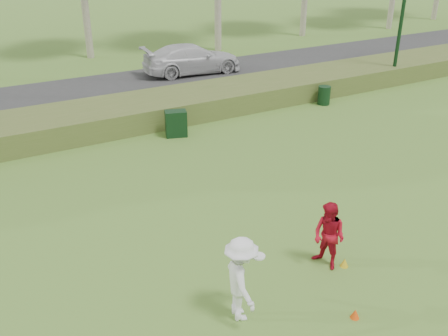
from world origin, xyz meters
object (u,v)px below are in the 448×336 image
cone_yellow (344,263)px  car_right (192,59)px  player_white (241,279)px  trash_bin (324,95)px  player_red (329,236)px  utility_cabinet (176,124)px  cone_orange (355,314)px

cone_yellow → car_right: (4.64, 17.55, 0.74)m
player_white → trash_bin: size_ratio=2.21×
player_red → trash_bin: 12.39m
trash_bin → car_right: 8.27m
cone_yellow → utility_cabinet: size_ratio=0.21×
utility_cabinet → cone_yellow: bearing=-72.6°
player_white → player_red: (2.64, 0.46, -0.10)m
cone_yellow → utility_cabinet: (0.02, 9.54, 0.40)m
cone_yellow → player_white: bearing=-175.7°
cone_orange → car_right: 19.81m
cone_orange → utility_cabinet: size_ratio=0.21×
player_white → cone_orange: player_white is taller
trash_bin → utility_cabinet: bearing=-178.0°
trash_bin → cone_orange: bearing=-127.1°
cone_orange → cone_yellow: cone_yellow is taller
utility_cabinet → trash_bin: bearing=19.5°
cone_orange → player_white: bearing=149.0°
player_white → trash_bin: 14.52m
car_right → player_white: bearing=162.1°
player_red → utility_cabinet: 9.32m
player_red → trash_bin: bearing=128.7°
trash_bin → player_red: bearing=-129.4°
player_red → utility_cabinet: (0.37, 9.30, -0.33)m
cone_orange → trash_bin: size_ratio=0.25×
player_white → player_red: 2.68m
cone_yellow → utility_cabinet: utility_cabinet is taller
player_white → utility_cabinet: 10.23m
cone_yellow → car_right: car_right is taller
utility_cabinet → player_red: bearing=-74.8°
player_white → cone_yellow: (3.00, 0.22, -0.82)m
trash_bin → car_right: size_ratio=0.16×
utility_cabinet → car_right: car_right is taller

